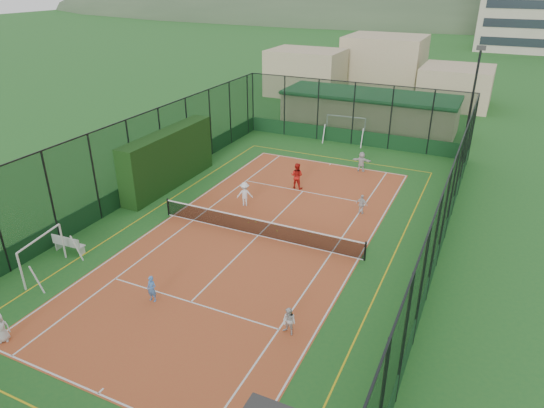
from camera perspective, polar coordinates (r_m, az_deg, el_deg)
The scene contains 19 objects.
ground at distance 25.87m, azimuth -1.63°, elevation -3.74°, with size 300.00×300.00×0.00m, color #206024.
court_slab at distance 25.87m, azimuth -1.63°, elevation -3.73°, with size 11.17×23.97×0.01m, color #B94329.
tennis_net at distance 25.61m, azimuth -1.65°, elevation -2.71°, with size 11.67×0.12×1.06m, color black, non-canonical shape.
perimeter_fence at distance 24.74m, azimuth -1.70°, elevation 1.32°, with size 18.12×34.12×5.00m, color black, non-canonical shape.
floodlight_ne at distance 37.72m, azimuth 22.36°, elevation 10.59°, with size 0.60×0.26×8.25m, color black, non-canonical shape.
clubhouse at distance 44.73m, azimuth 11.30°, elevation 10.71°, with size 15.20×7.20×3.15m, color tan, non-canonical shape.
distant_hills at distance 170.89m, azimuth 23.01°, elevation 19.41°, with size 200.00×60.00×24.00m, color #384C33, non-canonical shape.
hedge_left at distance 32.06m, azimuth -12.07°, elevation 5.22°, with size 1.25×8.33×3.65m, color black.
white_bench at distance 26.23m, azimuth -22.76°, elevation -4.29°, with size 1.70×0.47×0.96m, color white, non-canonical shape.
futsal_goal_near at distance 24.70m, azimuth -25.34°, elevation -5.51°, with size 0.83×2.87×1.85m, color white, non-canonical shape.
futsal_goal_far at distance 40.67m, azimuth 8.63°, elevation 8.68°, with size 3.28×0.95×2.11m, color white, non-canonical shape.
child_near_left at distance 21.34m, azimuth -29.28°, elevation -12.58°, with size 0.59×0.39×1.21m, color silver.
child_near_mid at distance 21.34m, azimuth -13.96°, elevation -9.66°, with size 0.44×0.29×1.19m, color #4D8ADC.
child_near_right at distance 19.08m, azimuth 2.03°, elevation -13.64°, with size 0.57×0.44×1.17m, color silver.
child_far_left at distance 28.88m, azimuth -3.22°, elevation 1.17°, with size 0.96×0.55×1.49m, color white.
child_far_right at distance 28.38m, azimuth 10.51°, elevation -0.04°, with size 0.69×0.29×1.18m, color silver.
child_far_back at distance 34.60m, azimuth 10.49°, elevation 4.93°, with size 1.32×0.42×1.42m, color silver.
coach at distance 31.25m, azimuth 2.93°, elevation 3.34°, with size 0.83×0.65×1.70m, color red.
tennis_balls at distance 26.62m, azimuth 0.10°, elevation -2.72°, with size 3.69×0.56×0.07m.
Camera 1 is at (10.25, -20.11, 12.63)m, focal length 32.00 mm.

